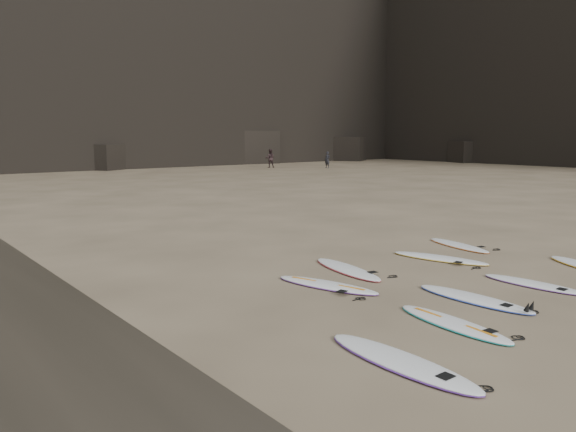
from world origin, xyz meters
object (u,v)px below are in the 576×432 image
at_px(surfboard_2, 474,298).
at_px(surfboard_6, 347,269).
at_px(surfboard_3, 534,284).
at_px(person_b, 270,158).
at_px(surfboard_1, 453,323).
at_px(surfboard_5, 327,285).
at_px(surfboard_0, 401,361).
at_px(surfboard_7, 440,258).
at_px(person_a, 327,160).
at_px(surfboard_8, 458,245).

height_order(surfboard_2, surfboard_6, surfboard_6).
relative_size(surfboard_3, person_b, 1.27).
height_order(surfboard_1, surfboard_5, surfboard_5).
bearing_deg(surfboard_1, surfboard_6, 77.31).
height_order(surfboard_0, surfboard_3, surfboard_0).
relative_size(surfboard_3, surfboard_7, 0.88).
height_order(surfboard_5, person_a, person_a).
bearing_deg(person_b, surfboard_8, 96.29).
distance_m(surfboard_7, surfboard_8, 2.00).
relative_size(surfboard_0, surfboard_7, 1.05).
bearing_deg(surfboard_6, person_a, 59.16).
bearing_deg(surfboard_3, surfboard_0, -173.15).
bearing_deg(person_b, surfboard_1, 92.16).
xyz_separation_m(surfboard_0, person_b, (26.56, 39.11, 0.85)).
distance_m(surfboard_5, surfboard_8, 6.02).
bearing_deg(surfboard_3, surfboard_5, 139.43).
distance_m(surfboard_3, surfboard_8, 4.29).
xyz_separation_m(surfboard_6, person_b, (23.28, 34.63, 0.85)).
xyz_separation_m(surfboard_1, surfboard_8, (5.92, 4.04, -0.00)).
height_order(surfboard_0, person_b, person_b).
height_order(surfboard_6, person_b, person_b).
height_order(surfboard_0, surfboard_7, surfboard_0).
distance_m(surfboard_1, person_b, 45.75).
bearing_deg(surfboard_7, surfboard_1, -155.67).
distance_m(surfboard_2, surfboard_6, 3.32).
distance_m(surfboard_2, surfboard_8, 5.53).
bearing_deg(person_b, person_a, 167.07).
relative_size(surfboard_8, person_a, 1.51).
bearing_deg(person_a, surfboard_2, -46.45).
distance_m(person_a, person_b, 5.58).
distance_m(surfboard_3, person_a, 42.09).
distance_m(surfboard_2, surfboard_3, 1.99).
bearing_deg(surfboard_0, surfboard_3, 10.38).
xyz_separation_m(surfboard_7, person_b, (20.52, 35.27, 0.85)).
height_order(surfboard_0, surfboard_8, surfboard_0).
relative_size(surfboard_2, surfboard_6, 0.98).
bearing_deg(surfboard_3, surfboard_1, -175.87).
height_order(surfboard_8, person_a, person_a).
xyz_separation_m(surfboard_7, surfboard_8, (1.86, 0.73, -0.00)).
relative_size(surfboard_0, surfboard_2, 1.07).
bearing_deg(person_a, person_b, -145.68).
bearing_deg(surfboard_1, surfboard_5, 96.24).
xyz_separation_m(surfboard_5, person_b, (24.62, 35.39, 0.85)).
height_order(surfboard_1, person_b, person_b).
bearing_deg(surfboard_6, person_b, 66.81).
bearing_deg(person_a, surfboard_5, -50.32).
xyz_separation_m(surfboard_2, person_a, (26.78, 33.83, 0.75)).
bearing_deg(surfboard_3, surfboard_7, 76.52).
bearing_deg(surfboard_5, surfboard_3, -53.20).
distance_m(surfboard_3, person_b, 43.55).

